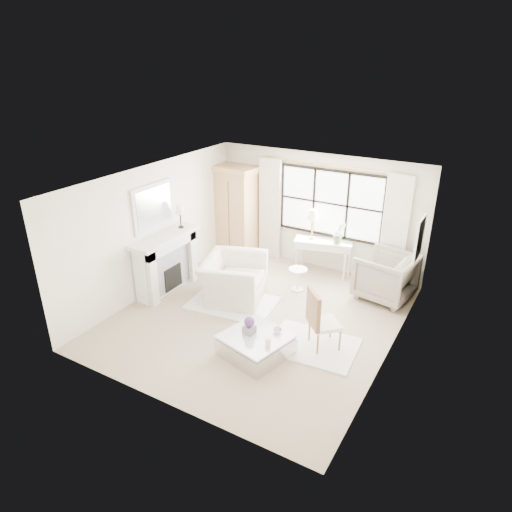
% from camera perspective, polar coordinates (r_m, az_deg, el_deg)
% --- Properties ---
extents(floor, '(5.50, 5.50, 0.00)m').
position_cam_1_polar(floor, '(8.95, 0.29, -7.60)').
color(floor, tan).
rests_on(floor, ground).
extents(ceiling, '(5.50, 5.50, 0.00)m').
position_cam_1_polar(ceiling, '(7.87, 0.33, 9.35)').
color(ceiling, white).
rests_on(ceiling, ground).
extents(wall_back, '(5.00, 0.00, 5.00)m').
position_cam_1_polar(wall_back, '(10.64, 7.74, 5.52)').
color(wall_back, beige).
rests_on(wall_back, ground).
extents(wall_front, '(5.00, 0.00, 5.00)m').
position_cam_1_polar(wall_front, '(6.36, -12.25, -8.39)').
color(wall_front, silver).
rests_on(wall_front, ground).
extents(wall_left, '(0.00, 5.50, 5.50)m').
position_cam_1_polar(wall_left, '(9.72, -12.61, 3.32)').
color(wall_left, white).
rests_on(wall_left, ground).
extents(wall_right, '(0.00, 5.50, 5.50)m').
position_cam_1_polar(wall_right, '(7.52, 17.10, -3.56)').
color(wall_right, white).
rests_on(wall_right, ground).
extents(window_pane, '(2.40, 0.02, 1.50)m').
position_cam_1_polar(window_pane, '(10.44, 9.30, 6.50)').
color(window_pane, white).
rests_on(window_pane, wall_back).
extents(window_frame, '(2.50, 0.04, 1.50)m').
position_cam_1_polar(window_frame, '(10.43, 9.28, 6.49)').
color(window_frame, black).
rests_on(window_frame, wall_back).
extents(curtain_rod, '(3.30, 0.04, 0.04)m').
position_cam_1_polar(curtain_rod, '(10.16, 9.50, 11.09)').
color(curtain_rod, '#BF8D42').
rests_on(curtain_rod, wall_back).
extents(curtain_left, '(0.55, 0.10, 2.47)m').
position_cam_1_polar(curtain_left, '(11.07, 1.76, 5.86)').
color(curtain_left, beige).
rests_on(curtain_left, ground).
extents(curtain_right, '(0.55, 0.10, 2.47)m').
position_cam_1_polar(curtain_right, '(10.08, 16.93, 2.91)').
color(curtain_right, beige).
rests_on(curtain_right, ground).
extents(fireplace, '(0.58, 1.66, 1.26)m').
position_cam_1_polar(fireplace, '(9.84, -11.26, -0.73)').
color(fireplace, silver).
rests_on(fireplace, ground).
extents(mirror_frame, '(0.05, 1.15, 0.95)m').
position_cam_1_polar(mirror_frame, '(9.54, -12.74, 6.04)').
color(mirror_frame, silver).
rests_on(mirror_frame, wall_left).
extents(mirror_glass, '(0.02, 1.00, 0.80)m').
position_cam_1_polar(mirror_glass, '(9.52, -12.60, 6.01)').
color(mirror_glass, silver).
rests_on(mirror_glass, wall_left).
extents(art_frame, '(0.04, 0.62, 0.82)m').
position_cam_1_polar(art_frame, '(8.98, 19.76, 2.07)').
color(art_frame, silver).
rests_on(art_frame, wall_right).
extents(art_canvas, '(0.01, 0.52, 0.72)m').
position_cam_1_polar(art_canvas, '(8.99, 19.63, 2.09)').
color(art_canvas, beige).
rests_on(art_canvas, wall_right).
extents(mantel_lamp, '(0.22, 0.22, 0.51)m').
position_cam_1_polar(mantel_lamp, '(9.81, -9.50, 5.68)').
color(mantel_lamp, black).
rests_on(mantel_lamp, fireplace).
extents(armoire, '(1.18, 0.80, 2.24)m').
position_cam_1_polar(armoire, '(11.33, -2.58, 5.77)').
color(armoire, tan).
rests_on(armoire, floor).
extents(console_table, '(1.37, 0.77, 0.80)m').
position_cam_1_polar(console_table, '(10.61, 8.32, -0.06)').
color(console_table, silver).
rests_on(console_table, floor).
extents(console_lamp, '(0.28, 0.28, 0.69)m').
position_cam_1_polar(console_lamp, '(10.35, 7.11, 5.07)').
color(console_lamp, '#AC8A3C').
rests_on(console_lamp, console_table).
extents(orchid_plant, '(0.35, 0.34, 0.50)m').
position_cam_1_polar(orchid_plant, '(10.26, 10.36, 2.84)').
color(orchid_plant, '#5F7A51').
rests_on(orchid_plant, console_table).
extents(side_table, '(0.40, 0.40, 0.51)m').
position_cam_1_polar(side_table, '(9.79, 5.24, -2.53)').
color(side_table, white).
rests_on(side_table, floor).
extents(rug_left, '(1.83, 1.39, 0.03)m').
position_cam_1_polar(rug_left, '(9.40, -2.92, -5.86)').
color(rug_left, white).
rests_on(rug_left, floor).
extents(rug_right, '(1.59, 1.25, 0.03)m').
position_cam_1_polar(rug_right, '(8.20, 7.10, -11.02)').
color(rug_right, white).
rests_on(rug_right, floor).
extents(club_armchair, '(1.53, 1.64, 0.88)m').
position_cam_1_polar(club_armchair, '(9.42, -2.82, -2.84)').
color(club_armchair, silver).
rests_on(club_armchair, floor).
extents(wingback_chair, '(1.23, 1.21, 0.98)m').
position_cam_1_polar(wingback_chair, '(9.76, 15.85, -2.45)').
color(wingback_chair, gray).
rests_on(wingback_chair, floor).
extents(french_chair, '(0.68, 0.68, 1.08)m').
position_cam_1_polar(french_chair, '(8.04, 8.39, -9.32)').
color(french_chair, '#95623E').
rests_on(french_chair, floor).
extents(coffee_table, '(1.21, 1.21, 0.38)m').
position_cam_1_polar(coffee_table, '(7.85, 0.01, -11.08)').
color(coffee_table, silver).
rests_on(coffee_table, floor).
extents(planter_box, '(0.20, 0.20, 0.13)m').
position_cam_1_polar(planter_box, '(7.77, -0.84, -9.17)').
color(planter_box, slate).
rests_on(planter_box, coffee_table).
extents(planter_flowers, '(0.18, 0.18, 0.18)m').
position_cam_1_polar(planter_flowers, '(7.68, -0.85, -8.21)').
color(planter_flowers, '#5C2E73').
rests_on(planter_flowers, planter_box).
extents(pillar_candle, '(0.09, 0.09, 0.12)m').
position_cam_1_polar(pillar_candle, '(7.48, 1.52, -10.68)').
color(pillar_candle, silver).
rests_on(pillar_candle, coffee_table).
extents(coffee_vase, '(0.14, 0.14, 0.14)m').
position_cam_1_polar(coffee_vase, '(7.78, 2.71, -9.07)').
color(coffee_vase, silver).
rests_on(coffee_vase, coffee_table).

